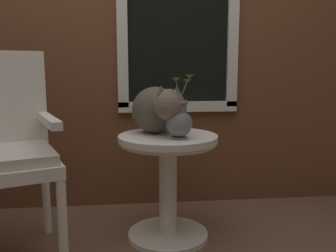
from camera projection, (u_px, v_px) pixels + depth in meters
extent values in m
cube|color=brown|center=(124.00, 14.00, 2.37)|extent=(4.00, 0.04, 2.60)
cube|color=silver|center=(178.00, 107.00, 2.46)|extent=(0.81, 0.03, 0.07)
cube|color=silver|center=(122.00, 29.00, 2.34)|extent=(0.07, 0.03, 1.03)
cube|color=silver|center=(233.00, 30.00, 2.42)|extent=(0.07, 0.03, 1.03)
cube|color=black|center=(178.00, 30.00, 2.40)|extent=(0.72, 0.01, 1.01)
cylinder|color=silver|center=(168.00, 234.00, 2.04)|extent=(0.45, 0.45, 0.03)
cylinder|color=silver|center=(168.00, 188.00, 2.00)|extent=(0.10, 0.10, 0.52)
cylinder|color=silver|center=(168.00, 138.00, 1.96)|extent=(0.54, 0.54, 0.03)
torus|color=silver|center=(168.00, 143.00, 1.96)|extent=(0.52, 0.52, 0.02)
cylinder|color=silver|center=(63.00, 226.00, 1.66)|extent=(0.04, 0.04, 0.45)
cylinder|color=silver|center=(46.00, 195.00, 2.07)|extent=(0.04, 0.04, 0.45)
cube|color=silver|center=(48.00, 120.00, 1.79)|extent=(0.22, 0.46, 0.04)
ellipsoid|color=brown|center=(155.00, 110.00, 2.00)|extent=(0.33, 0.34, 0.26)
sphere|color=#76695D|center=(169.00, 105.00, 1.84)|extent=(0.16, 0.16, 0.16)
cone|color=brown|center=(161.00, 91.00, 1.81)|extent=(0.05, 0.05, 0.06)
cone|color=brown|center=(177.00, 90.00, 1.84)|extent=(0.05, 0.05, 0.06)
cylinder|color=brown|center=(143.00, 119.00, 2.19)|extent=(0.13, 0.25, 0.06)
cylinder|color=slate|center=(179.00, 138.00, 1.85)|extent=(0.08, 0.08, 0.01)
ellipsoid|color=slate|center=(179.00, 123.00, 1.84)|extent=(0.14, 0.14, 0.14)
cylinder|color=slate|center=(179.00, 108.00, 1.82)|extent=(0.07, 0.07, 0.06)
torus|color=slate|center=(179.00, 102.00, 1.82)|extent=(0.09, 0.09, 0.02)
cylinder|color=#47893D|center=(184.00, 89.00, 1.80)|extent=(0.05, 0.04, 0.13)
cone|color=#47893D|center=(189.00, 77.00, 1.77)|extent=(0.04, 0.04, 0.02)
cylinder|color=#47893D|center=(183.00, 92.00, 1.81)|extent=(0.04, 0.02, 0.11)
cone|color=#47893D|center=(187.00, 81.00, 1.80)|extent=(0.04, 0.04, 0.02)
cylinder|color=#47893D|center=(178.00, 91.00, 1.79)|extent=(0.03, 0.04, 0.12)
cone|color=#47893D|center=(176.00, 80.00, 1.77)|extent=(0.04, 0.04, 0.02)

